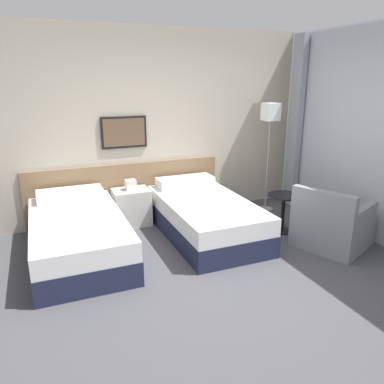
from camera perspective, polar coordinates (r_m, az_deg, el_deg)
The scene contains 8 objects.
ground_plane at distance 4.01m, azimuth 4.09°, elevation -13.17°, with size 16.00×16.00×0.00m, color #47474C.
wall_headboard at distance 5.51m, azimuth -6.02°, elevation 9.47°, with size 10.00×0.10×2.70m.
bed_near_door at distance 4.60m, azimuth -16.95°, elevation -6.30°, with size 1.03×1.92×0.62m.
bed_near_window at distance 4.98m, azimuth 1.94°, elevation -3.71°, with size 1.03×1.92×0.62m.
nightstand at distance 5.36m, azimuth -9.16°, elevation -2.21°, with size 0.50×0.38×0.66m.
floor_lamp at distance 5.79m, azimuth 11.81°, elevation 10.27°, with size 0.24×0.24×1.66m.
side_table at distance 5.18m, azimuth 13.75°, elevation -2.06°, with size 0.43×0.43×0.52m.
armchair at distance 4.95m, azimuth 20.53°, elevation -4.89°, with size 1.05×1.02×0.78m.
Camera 1 is at (-1.58, -3.09, 2.02)m, focal length 35.00 mm.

